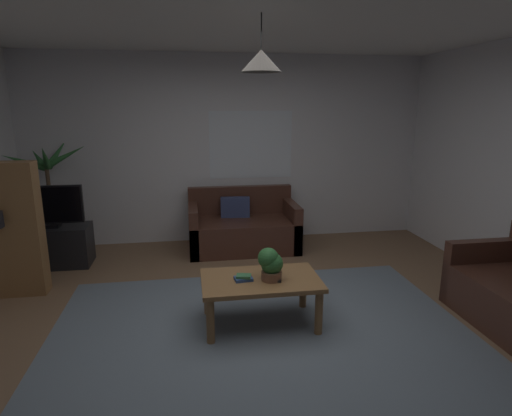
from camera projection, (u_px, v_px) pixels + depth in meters
floor at (261, 332)px, 3.75m from camera, size 5.65×5.44×0.02m
rug at (265, 343)px, 3.55m from camera, size 3.68×2.99×0.01m
wall_back at (229, 150)px, 6.07m from camera, size 5.77×0.06×2.64m
ceiling at (262, 7)px, 3.12m from camera, size 5.65×5.44×0.02m
window_pane at (251, 145)px, 6.07m from camera, size 1.19×0.01×0.95m
couch_under_window at (243, 229)px, 5.85m from camera, size 1.47×0.82×0.82m
coffee_table at (261, 286)px, 3.80m from camera, size 1.05×0.64×0.44m
book_on_table_0 at (243, 279)px, 3.74m from camera, size 0.17×0.13×0.03m
book_on_table_1 at (244, 276)px, 3.73m from camera, size 0.14×0.12×0.02m
remote_on_table_0 at (277, 278)px, 3.75m from camera, size 0.06×0.16×0.02m
potted_plant_on_table at (270, 263)px, 3.72m from camera, size 0.22×0.20×0.29m
tv_stand at (53, 246)px, 5.23m from camera, size 0.90×0.44×0.50m
tv at (47, 206)px, 5.09m from camera, size 0.82×0.16×0.51m
potted_palm_corner at (52, 207)px, 5.50m from camera, size 0.96×0.83×1.54m
bookshelf_corner at (4, 230)px, 4.32m from camera, size 0.70×0.31×1.40m
pendant_lamp at (261, 61)px, 3.34m from camera, size 0.33×0.33×0.44m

